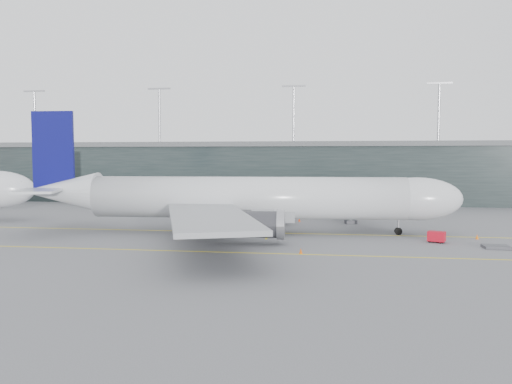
# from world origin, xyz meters

# --- Properties ---
(ground) EXTENTS (320.00, 320.00, 0.00)m
(ground) POSITION_xyz_m (0.00, 0.00, 0.00)
(ground) COLOR #5C5C61
(ground) RESTS_ON ground
(taxiline_a) EXTENTS (160.00, 0.25, 0.02)m
(taxiline_a) POSITION_xyz_m (0.00, -4.00, 0.01)
(taxiline_a) COLOR yellow
(taxiline_a) RESTS_ON ground
(taxiline_b) EXTENTS (160.00, 0.25, 0.02)m
(taxiline_b) POSITION_xyz_m (0.00, -20.00, 0.01)
(taxiline_b) COLOR yellow
(taxiline_b) RESTS_ON ground
(taxiline_lead_main) EXTENTS (0.25, 60.00, 0.02)m
(taxiline_lead_main) POSITION_xyz_m (5.00, 20.00, 0.01)
(taxiline_lead_main) COLOR yellow
(taxiline_lead_main) RESTS_ON ground
(terminal) EXTENTS (240.00, 36.00, 29.00)m
(terminal) POSITION_xyz_m (-0.00, 58.00, 7.62)
(terminal) COLOR black
(terminal) RESTS_ON ground
(main_aircraft) EXTENTS (65.97, 61.98, 18.51)m
(main_aircraft) POSITION_xyz_m (1.13, -4.43, 5.19)
(main_aircraft) COLOR silver
(main_aircraft) RESTS_ON ground
(jet_bridge) EXTENTS (14.79, 44.32, 6.14)m
(jet_bridge) POSITION_xyz_m (15.31, 21.71, 4.59)
(jet_bridge) COLOR #2F3035
(jet_bridge) RESTS_ON ground
(gse_cart) EXTENTS (2.56, 2.12, 1.49)m
(gse_cart) POSITION_xyz_m (27.95, -9.33, 0.83)
(gse_cart) COLOR red
(gse_cart) RESTS_ON ground
(baggage_dolly) EXTENTS (3.18, 2.57, 0.31)m
(baggage_dolly) POSITION_xyz_m (34.49, -12.70, 0.19)
(baggage_dolly) COLOR #3C3C42
(baggage_dolly) RESTS_ON ground
(uld_a) EXTENTS (2.08, 1.78, 1.69)m
(uld_a) POSITION_xyz_m (-5.77, 10.77, 0.89)
(uld_a) COLOR #36363B
(uld_a) RESTS_ON ground
(uld_b) EXTENTS (2.20, 1.77, 1.97)m
(uld_b) POSITION_xyz_m (-1.92, 10.77, 1.04)
(uld_b) COLOR #36363B
(uld_b) RESTS_ON ground
(uld_c) EXTENTS (2.32, 2.08, 1.75)m
(uld_c) POSITION_xyz_m (-1.54, 10.34, 0.92)
(uld_c) COLOR #36363B
(uld_c) RESTS_ON ground
(cone_nose) EXTENTS (0.45, 0.45, 0.71)m
(cone_nose) POSITION_xyz_m (34.15, -5.71, 0.35)
(cone_nose) COLOR orange
(cone_nose) RESTS_ON ground
(cone_wing_stbd) EXTENTS (0.42, 0.42, 0.67)m
(cone_wing_stbd) POSITION_xyz_m (10.34, -19.61, 0.34)
(cone_wing_stbd) COLOR #D3520B
(cone_wing_stbd) RESTS_ON ground
(cone_wing_port) EXTENTS (0.43, 0.43, 0.68)m
(cone_wing_port) POSITION_xyz_m (8.59, 9.94, 0.34)
(cone_wing_port) COLOR red
(cone_wing_port) RESTS_ON ground
(cone_tail) EXTENTS (0.49, 0.49, 0.78)m
(cone_tail) POSITION_xyz_m (-6.73, -11.40, 0.39)
(cone_tail) COLOR orange
(cone_tail) RESTS_ON ground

